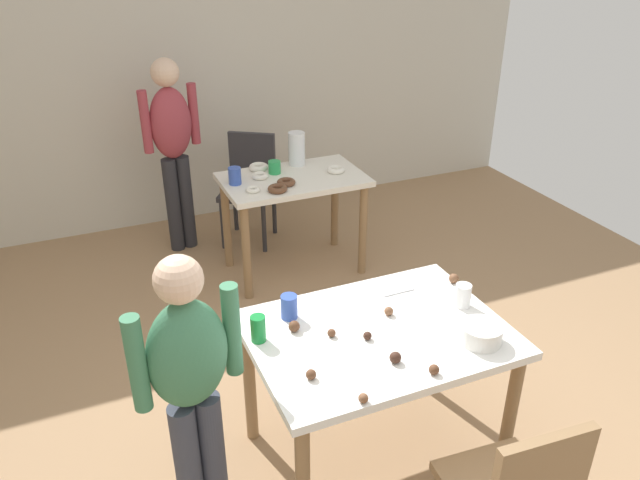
% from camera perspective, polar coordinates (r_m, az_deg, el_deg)
% --- Properties ---
extents(ground_plane, '(6.40, 6.40, 0.00)m').
position_cam_1_polar(ground_plane, '(3.23, 2.55, -19.89)').
color(ground_plane, '#9E7A56').
extents(wall_back, '(6.40, 0.10, 2.60)m').
position_cam_1_polar(wall_back, '(5.36, -12.57, 15.19)').
color(wall_back, beige).
rests_on(wall_back, ground_plane).
extents(dining_table_near, '(1.13, 0.83, 0.75)m').
position_cam_1_polar(dining_table_near, '(2.85, 5.29, -9.96)').
color(dining_table_near, white).
rests_on(dining_table_near, ground_plane).
extents(dining_table_far, '(1.01, 0.62, 0.75)m').
position_cam_1_polar(dining_table_far, '(4.48, -2.47, 4.29)').
color(dining_table_far, silver).
rests_on(dining_table_far, ground_plane).
extents(chair_far_table, '(0.55, 0.55, 0.87)m').
position_cam_1_polar(chair_far_table, '(5.06, -6.48, 5.41)').
color(chair_far_table, '#2D2D33').
rests_on(chair_far_table, ground_plane).
extents(person_girl_near, '(0.46, 0.25, 1.33)m').
position_cam_1_polar(person_girl_near, '(2.51, -11.82, -12.56)').
color(person_girl_near, '#383D4C').
rests_on(person_girl_near, ground_plane).
extents(person_adult_far, '(0.45, 0.26, 1.51)m').
position_cam_1_polar(person_adult_far, '(4.84, -13.43, 8.95)').
color(person_adult_far, '#28282D').
rests_on(person_adult_far, ground_plane).
extents(mixing_bowl, '(0.18, 0.18, 0.08)m').
position_cam_1_polar(mixing_bowl, '(2.78, 14.62, -8.35)').
color(mixing_bowl, white).
rests_on(mixing_bowl, dining_table_near).
extents(soda_can, '(0.07, 0.07, 0.12)m').
position_cam_1_polar(soda_can, '(2.70, -5.72, -8.13)').
color(soda_can, '#198438').
rests_on(soda_can, dining_table_near).
extents(fork_near, '(0.17, 0.02, 0.01)m').
position_cam_1_polar(fork_near, '(3.06, 7.28, -4.81)').
color(fork_near, silver).
rests_on(fork_near, dining_table_near).
extents(cup_near_0, '(0.08, 0.08, 0.12)m').
position_cam_1_polar(cup_near_0, '(2.83, -2.87, -6.16)').
color(cup_near_0, '#3351B2').
rests_on(cup_near_0, dining_table_near).
extents(cup_near_1, '(0.08, 0.08, 0.11)m').
position_cam_1_polar(cup_near_1, '(2.99, 13.02, -5.01)').
color(cup_near_1, white).
rests_on(cup_near_1, dining_table_near).
extents(cake_ball_0, '(0.05, 0.05, 0.05)m').
position_cam_1_polar(cake_ball_0, '(2.60, 6.96, -10.70)').
color(cake_ball_0, '#3D2319').
rests_on(cake_ball_0, dining_table_near).
extents(cake_ball_1, '(0.04, 0.04, 0.04)m').
position_cam_1_polar(cake_ball_1, '(2.57, 10.46, -11.66)').
color(cake_ball_1, brown).
rests_on(cake_ball_1, dining_table_near).
extents(cake_ball_2, '(0.05, 0.05, 0.05)m').
position_cam_1_polar(cake_ball_2, '(3.18, 12.22, -3.48)').
color(cake_ball_2, brown).
rests_on(cake_ball_2, dining_table_near).
extents(cake_ball_3, '(0.04, 0.04, 0.04)m').
position_cam_1_polar(cake_ball_3, '(2.72, 4.39, -8.79)').
color(cake_ball_3, '#3D2319').
rests_on(cake_ball_3, dining_table_near).
extents(cake_ball_4, '(0.04, 0.04, 0.04)m').
position_cam_1_polar(cake_ball_4, '(2.41, 4.02, -14.33)').
color(cake_ball_4, brown).
rests_on(cake_ball_4, dining_table_near).
extents(cake_ball_5, '(0.04, 0.04, 0.04)m').
position_cam_1_polar(cake_ball_5, '(2.88, 6.36, -6.54)').
color(cake_ball_5, brown).
rests_on(cake_ball_5, dining_table_near).
extents(cake_ball_6, '(0.04, 0.04, 0.04)m').
position_cam_1_polar(cake_ball_6, '(2.51, -0.84, -12.28)').
color(cake_ball_6, brown).
rests_on(cake_ball_6, dining_table_near).
extents(cake_ball_7, '(0.04, 0.04, 0.04)m').
position_cam_1_polar(cake_ball_7, '(2.73, 1.07, -8.56)').
color(cake_ball_7, brown).
rests_on(cake_ball_7, dining_table_near).
extents(cake_ball_8, '(0.05, 0.05, 0.05)m').
position_cam_1_polar(cake_ball_8, '(2.76, -2.39, -7.94)').
color(cake_ball_8, brown).
rests_on(cake_ball_8, dining_table_near).
extents(pitcher_far, '(0.12, 0.12, 0.25)m').
position_cam_1_polar(pitcher_far, '(4.62, -2.16, 8.41)').
color(pitcher_far, white).
rests_on(pitcher_far, dining_table_far).
extents(cup_far_0, '(0.09, 0.09, 0.12)m').
position_cam_1_polar(cup_far_0, '(4.32, -7.86, 5.87)').
color(cup_far_0, '#3351B2').
rests_on(cup_far_0, dining_table_far).
extents(cup_far_1, '(0.09, 0.09, 0.09)m').
position_cam_1_polar(cup_far_1, '(4.49, -4.22, 6.71)').
color(cup_far_1, green).
rests_on(cup_far_1, dining_table_far).
extents(donut_far_0, '(0.10, 0.10, 0.03)m').
position_cam_1_polar(donut_far_0, '(4.19, -6.18, 4.65)').
color(donut_far_0, white).
rests_on(donut_far_0, dining_table_far).
extents(donut_far_1, '(0.13, 0.13, 0.04)m').
position_cam_1_polar(donut_far_1, '(4.50, 1.49, 6.49)').
color(donut_far_1, white).
rests_on(donut_far_1, dining_table_far).
extents(donut_far_2, '(0.12, 0.12, 0.04)m').
position_cam_1_polar(donut_far_2, '(4.41, -5.54, 5.90)').
color(donut_far_2, white).
rests_on(donut_far_2, dining_table_far).
extents(donut_far_3, '(0.13, 0.13, 0.04)m').
position_cam_1_polar(donut_far_3, '(4.18, -3.93, 4.73)').
color(donut_far_3, brown).
rests_on(donut_far_3, dining_table_far).
extents(donut_far_4, '(0.13, 0.13, 0.04)m').
position_cam_1_polar(donut_far_4, '(4.29, -3.13, 5.34)').
color(donut_far_4, brown).
rests_on(donut_far_4, dining_table_far).
extents(donut_far_5, '(0.14, 0.14, 0.04)m').
position_cam_1_polar(donut_far_5, '(4.57, -5.68, 6.71)').
color(donut_far_5, white).
rests_on(donut_far_5, dining_table_far).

